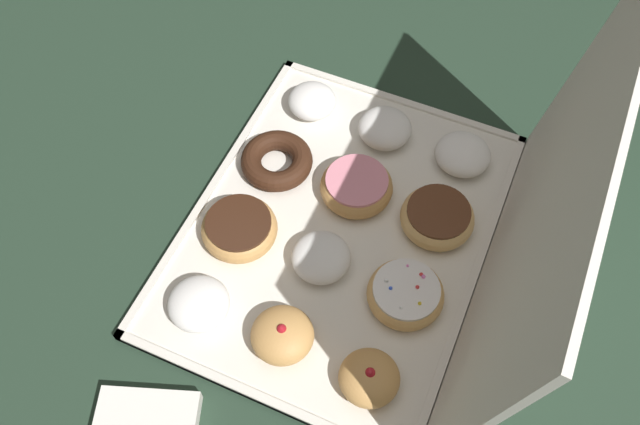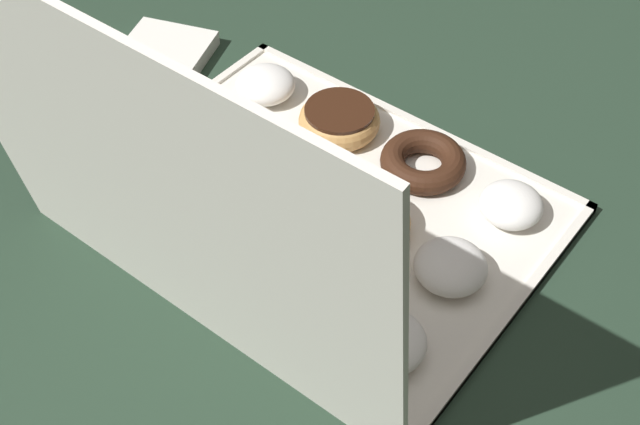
# 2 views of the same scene
# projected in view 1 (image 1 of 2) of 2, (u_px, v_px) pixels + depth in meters

# --- Properties ---
(ground_plane) EXTENTS (3.00, 3.00, 0.00)m
(ground_plane) POSITION_uv_depth(u_px,v_px,m) (338.00, 233.00, 1.05)
(ground_plane) COLOR #233828
(donut_box) EXTENTS (0.57, 0.44, 0.01)m
(donut_box) POSITION_uv_depth(u_px,v_px,m) (338.00, 231.00, 1.05)
(donut_box) COLOR silver
(donut_box) RESTS_ON ground
(box_lid_open) EXTENTS (0.57, 0.07, 0.45)m
(box_lid_open) POSITION_uv_depth(u_px,v_px,m) (538.00, 212.00, 0.81)
(box_lid_open) COLOR silver
(box_lid_open) RESTS_ON ground
(powdered_filled_donut_0) EXTENTS (0.08, 0.08, 0.04)m
(powdered_filled_donut_0) POSITION_uv_depth(u_px,v_px,m) (312.00, 101.00, 1.15)
(powdered_filled_donut_0) COLOR white
(powdered_filled_donut_0) RESTS_ON donut_box
(chocolate_cake_ring_donut_1) EXTENTS (0.12, 0.12, 0.03)m
(chocolate_cake_ring_donut_1) POSITION_uv_depth(u_px,v_px,m) (277.00, 161.00, 1.09)
(chocolate_cake_ring_donut_1) COLOR #381E11
(chocolate_cake_ring_donut_1) RESTS_ON donut_box
(chocolate_frosted_donut_2) EXTENTS (0.12, 0.12, 0.04)m
(chocolate_frosted_donut_2) POSITION_uv_depth(u_px,v_px,m) (239.00, 228.00, 1.02)
(chocolate_frosted_donut_2) COLOR tan
(chocolate_frosted_donut_2) RESTS_ON donut_box
(powdered_filled_donut_3) EXTENTS (0.09, 0.09, 0.04)m
(powdered_filled_donut_3) POSITION_uv_depth(u_px,v_px,m) (199.00, 304.00, 0.95)
(powdered_filled_donut_3) COLOR white
(powdered_filled_donut_3) RESTS_ON donut_box
(powdered_filled_donut_4) EXTENTS (0.09, 0.09, 0.04)m
(powdered_filled_donut_4) POSITION_uv_depth(u_px,v_px,m) (383.00, 128.00, 1.12)
(powdered_filled_donut_4) COLOR white
(powdered_filled_donut_4) RESTS_ON donut_box
(pink_frosted_donut_5) EXTENTS (0.11, 0.11, 0.04)m
(pink_frosted_donut_5) POSITION_uv_depth(u_px,v_px,m) (356.00, 186.00, 1.06)
(pink_frosted_donut_5) COLOR tan
(pink_frosted_donut_5) RESTS_ON donut_box
(powdered_filled_donut_6) EXTENTS (0.09, 0.09, 0.04)m
(powdered_filled_donut_6) POSITION_uv_depth(u_px,v_px,m) (321.00, 257.00, 0.99)
(powdered_filled_donut_6) COLOR white
(powdered_filled_donut_6) RESTS_ON donut_box
(jelly_filled_donut_7) EXTENTS (0.09, 0.09, 0.05)m
(jelly_filled_donut_7) POSITION_uv_depth(u_px,v_px,m) (280.00, 334.00, 0.93)
(jelly_filled_donut_7) COLOR tan
(jelly_filled_donut_7) RESTS_ON donut_box
(powdered_filled_donut_8) EXTENTS (0.09, 0.09, 0.04)m
(powdered_filled_donut_8) POSITION_uv_depth(u_px,v_px,m) (463.00, 154.00, 1.09)
(powdered_filled_donut_8) COLOR white
(powdered_filled_donut_8) RESTS_ON donut_box
(chocolate_frosted_donut_9) EXTENTS (0.11, 0.11, 0.04)m
(chocolate_frosted_donut_9) POSITION_uv_depth(u_px,v_px,m) (437.00, 217.00, 1.03)
(chocolate_frosted_donut_9) COLOR #E5B770
(chocolate_frosted_donut_9) RESTS_ON donut_box
(sprinkle_donut_10) EXTENTS (0.11, 0.11, 0.04)m
(sprinkle_donut_10) POSITION_uv_depth(u_px,v_px,m) (406.00, 294.00, 0.96)
(sprinkle_donut_10) COLOR tan
(sprinkle_donut_10) RESTS_ON donut_box
(jelly_filled_donut_11) EXTENTS (0.08, 0.08, 0.05)m
(jelly_filled_donut_11) POSITION_uv_depth(u_px,v_px,m) (369.00, 378.00, 0.90)
(jelly_filled_donut_11) COLOR tan
(jelly_filled_donut_11) RESTS_ON donut_box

